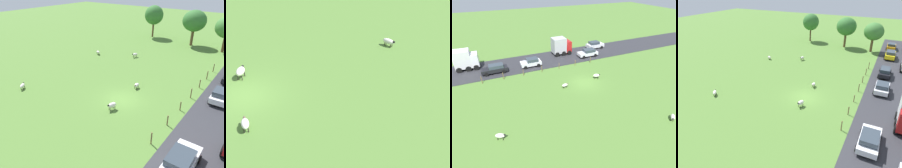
% 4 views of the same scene
% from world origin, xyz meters
% --- Properties ---
extents(ground_plane, '(160.00, 160.00, 0.00)m').
position_xyz_m(ground_plane, '(0.00, 0.00, 0.00)').
color(ground_plane, '#517A33').
extents(road_strip, '(8.00, 80.00, 0.06)m').
position_xyz_m(road_strip, '(11.20, 0.00, 0.03)').
color(road_strip, '#2D2D33').
rests_on(road_strip, ground_plane).
extents(sheep_1, '(0.82, 1.18, 0.85)m').
position_xyz_m(sheep_1, '(0.44, -2.50, 0.57)').
color(sheep_1, silver).
rests_on(sheep_1, ground_plane).
extents(sheep_2, '(0.85, 1.16, 0.78)m').
position_xyz_m(sheep_2, '(-6.60, 13.73, 0.54)').
color(sheep_2, silver).
rests_on(sheep_2, ground_plane).
extents(sheep_3, '(1.04, 1.14, 0.68)m').
position_xyz_m(sheep_3, '(-11.73, -5.41, 0.46)').
color(sheep_3, silver).
rests_on(sheep_3, ground_plane).
extents(sheep_4, '(0.54, 1.04, 0.69)m').
position_xyz_m(sheep_4, '(-0.07, 3.47, 0.46)').
color(sheep_4, white).
rests_on(sheep_4, ground_plane).
extents(fence_post_0, '(0.12, 0.12, 1.21)m').
position_xyz_m(fence_post_0, '(6.40, -4.84, 0.61)').
color(fence_post_0, brown).
rests_on(fence_post_0, ground_plane).
extents(fence_post_1, '(0.12, 0.12, 1.12)m').
position_xyz_m(fence_post_1, '(6.40, -1.51, 0.56)').
color(fence_post_1, brown).
rests_on(fence_post_1, ground_plane).
extents(fence_post_2, '(0.12, 0.12, 1.04)m').
position_xyz_m(fence_post_2, '(6.40, 1.82, 0.52)').
color(fence_post_2, brown).
rests_on(fence_post_2, ground_plane).
extents(fence_post_3, '(0.12, 0.12, 1.25)m').
position_xyz_m(fence_post_3, '(6.40, 5.16, 0.63)').
color(fence_post_3, brown).
rests_on(fence_post_3, ground_plane).
extents(fence_post_4, '(0.12, 0.12, 1.14)m').
position_xyz_m(fence_post_4, '(6.40, 8.49, 0.57)').
color(fence_post_4, brown).
rests_on(fence_post_4, ground_plane).
extents(fence_post_5, '(0.12, 0.12, 1.24)m').
position_xyz_m(fence_post_5, '(6.40, 11.82, 0.62)').
color(fence_post_5, brown).
rests_on(fence_post_5, ground_plane).
extents(fence_post_6, '(0.12, 0.12, 1.26)m').
position_xyz_m(fence_post_6, '(6.40, 15.15, 0.63)').
color(fence_post_6, brown).
rests_on(fence_post_6, ground_plane).
extents(truck_0, '(2.71, 3.96, 3.60)m').
position_xyz_m(truck_0, '(12.87, -1.23, 1.92)').
color(truck_0, '#B21919').
rests_on(truck_0, road_strip).
extents(truck_1, '(2.71, 3.98, 3.60)m').
position_xyz_m(truck_1, '(12.96, 17.39, 1.92)').
color(truck_1, white).
rests_on(truck_1, road_strip).
extents(car_3, '(2.13, 4.23, 1.50)m').
position_xyz_m(car_3, '(9.43, -6.04, 0.85)').
color(car_3, silver).
rests_on(car_3, road_strip).
extents(car_4, '(2.11, 3.81, 1.51)m').
position_xyz_m(car_4, '(9.44, 6.29, 0.85)').
color(car_4, silver).
rests_on(car_4, road_strip).
extents(car_5, '(2.06, 4.07, 1.60)m').
position_xyz_m(car_5, '(13.05, -10.00, 0.89)').
color(car_5, silver).
rests_on(car_5, road_strip).
extents(car_7, '(1.93, 4.42, 1.50)m').
position_xyz_m(car_7, '(9.31, 12.83, 0.85)').
color(car_7, black).
rests_on(car_7, road_strip).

